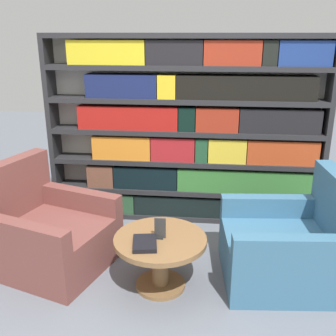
{
  "coord_description": "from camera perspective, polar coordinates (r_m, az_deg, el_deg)",
  "views": [
    {
      "loc": [
        0.24,
        -2.55,
        1.93
      ],
      "look_at": [
        -0.1,
        0.66,
        0.81
      ],
      "focal_mm": 42.0,
      "sensor_mm": 36.0,
      "label": 1
    }
  ],
  "objects": [
    {
      "name": "table_sign",
      "position": [
        3.02,
        -1.15,
        -8.91
      ],
      "size": [
        0.09,
        0.06,
        0.16
      ],
      "color": "black",
      "rests_on": "coffee_table"
    },
    {
      "name": "ground_plane",
      "position": [
        3.2,
        0.54,
        -17.86
      ],
      "size": [
        14.0,
        14.0,
        0.0
      ],
      "primitive_type": "plane",
      "color": "slate"
    },
    {
      "name": "armchair_left",
      "position": [
        3.59,
        -17.21,
        -9.04
      ],
      "size": [
        1.15,
        1.09,
        0.89
      ],
      "rotation": [
        0.0,
        0.0,
        1.25
      ],
      "color": "brown",
      "rests_on": "ground_plane"
    },
    {
      "name": "coffee_table",
      "position": [
        3.12,
        -1.12,
        -12.07
      ],
      "size": [
        0.72,
        0.72,
        0.44
      ],
      "color": "brown",
      "rests_on": "ground_plane"
    },
    {
      "name": "armchair_right",
      "position": [
        3.38,
        17.18,
        -10.89
      ],
      "size": [
        1.0,
        0.91,
        0.89
      ],
      "rotation": [
        0.0,
        0.0,
        -1.49
      ],
      "color": "#386684",
      "rests_on": "ground_plane"
    },
    {
      "name": "stray_book",
      "position": [
        2.95,
        -3.38,
        -10.86
      ],
      "size": [
        0.21,
        0.26,
        0.03
      ],
      "color": "black",
      "rests_on": "coffee_table"
    },
    {
      "name": "bookshelf",
      "position": [
        4.06,
        3.25,
        5.31
      ],
      "size": [
        2.83,
        0.3,
        1.92
      ],
      "color": "silver",
      "rests_on": "ground_plane"
    }
  ]
}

